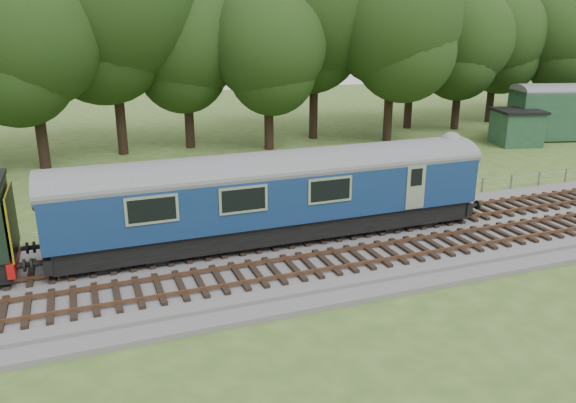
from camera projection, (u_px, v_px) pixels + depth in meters
name	position (u px, v px, depth m)	size (l,w,h in m)	color
ground	(399.00, 243.00, 24.37)	(120.00, 120.00, 0.00)	#365620
ballast	(400.00, 239.00, 24.32)	(70.00, 7.00, 0.35)	#4C4C4F
track_north	(383.00, 224.00, 25.49)	(67.20, 2.40, 0.21)	black
track_south	(421.00, 247.00, 22.82)	(67.20, 2.40, 0.21)	black
fence	(352.00, 212.00, 28.38)	(64.00, 0.12, 1.00)	#6B6054
tree_line	(250.00, 145.00, 43.97)	(70.00, 8.00, 18.00)	black
dmu_railcar	(276.00, 189.00, 23.07)	(18.05, 2.86, 3.88)	black
worker	(61.00, 254.00, 19.98)	(0.66, 0.43, 1.81)	orange
shed	(516.00, 127.00, 43.69)	(4.12, 4.12, 2.76)	#1B3D26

